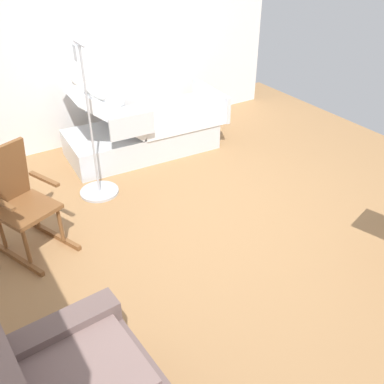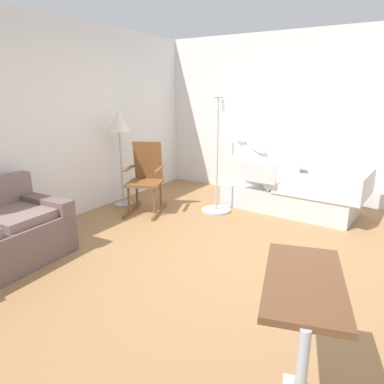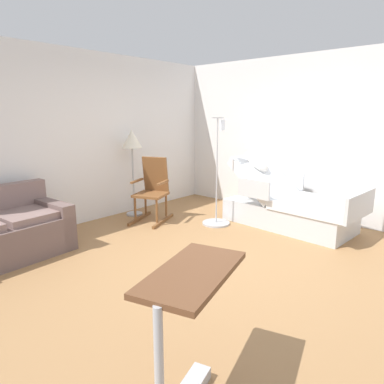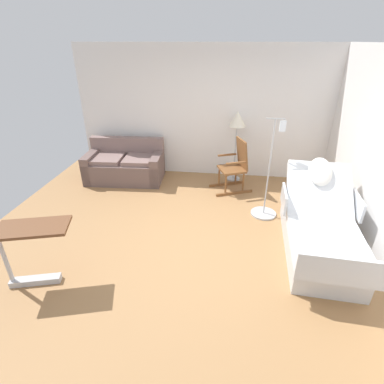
% 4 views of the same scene
% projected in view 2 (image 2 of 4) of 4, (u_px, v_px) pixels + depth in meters
% --- Properties ---
extents(ground_plane, '(6.50, 6.50, 0.00)m').
position_uv_depth(ground_plane, '(230.00, 254.00, 3.99)').
color(ground_plane, '#9E7247').
extents(back_wall, '(5.40, 0.10, 2.70)m').
position_uv_depth(back_wall, '(67.00, 122.00, 4.91)').
color(back_wall, white).
rests_on(back_wall, ground).
extents(side_wall, '(0.10, 5.20, 2.70)m').
position_uv_depth(side_wall, '(304.00, 118.00, 5.78)').
color(side_wall, white).
rests_on(side_wall, ground).
extents(hospital_bed, '(1.10, 2.11, 1.18)m').
position_uv_depth(hospital_bed, '(290.00, 189.00, 5.41)').
color(hospital_bed, silver).
rests_on(hospital_bed, ground).
extents(rocking_chair, '(0.88, 0.72, 1.05)m').
position_uv_depth(rocking_chair, '(146.00, 178.00, 5.32)').
color(rocking_chair, brown).
rests_on(rocking_chair, ground).
extents(floor_lamp, '(0.34, 0.34, 1.48)m').
position_uv_depth(floor_lamp, '(119.00, 128.00, 5.35)').
color(floor_lamp, '#B2B5BA').
rests_on(floor_lamp, ground).
extents(overbed_table, '(0.88, 0.61, 0.84)m').
position_uv_depth(overbed_table, '(300.00, 338.00, 1.84)').
color(overbed_table, '#B2B5BA').
rests_on(overbed_table, ground).
extents(iv_pole, '(0.44, 0.44, 1.69)m').
position_uv_depth(iv_pole, '(217.00, 195.00, 5.35)').
color(iv_pole, '#B2B5BA').
rests_on(iv_pole, ground).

